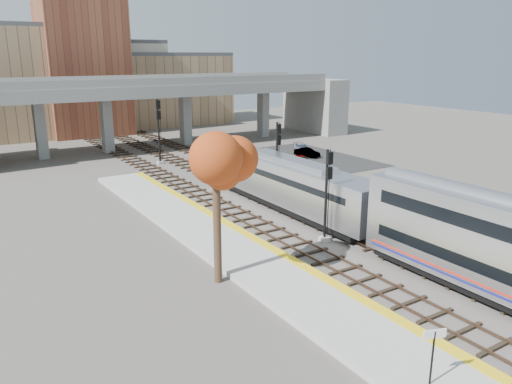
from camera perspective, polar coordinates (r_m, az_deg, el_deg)
ground at (r=31.77m, az=15.29°, el=-7.81°), size 160.00×160.00×0.00m
platform at (r=27.16m, az=4.68°, el=-11.01°), size 4.50×60.00×0.35m
yellow_strip at (r=28.17m, az=7.83°, el=-9.69°), size 0.70×60.00×0.01m
tracks at (r=41.09m, az=3.34°, el=-1.82°), size 10.70×95.00×0.25m
overpass at (r=70.03m, az=-9.72°, el=9.95°), size 54.00×12.00×9.50m
buildings_far at (r=89.09m, az=-17.55°, el=11.94°), size 43.00×21.00×20.60m
parking_lot at (r=60.73m, az=4.85°, el=3.77°), size 14.00×18.00×0.04m
locomotive at (r=40.06m, az=3.97°, el=0.99°), size 3.02×19.05×4.10m
signal_mast_near at (r=33.41m, az=8.06°, el=-0.79°), size 0.60×0.64×6.33m
signal_mast_mid at (r=44.79m, az=2.43°, el=3.68°), size 0.60×0.64×6.51m
signal_mast_far at (r=58.33m, az=-11.04°, el=6.81°), size 0.60×0.64×7.46m
station_sign at (r=20.16m, az=19.63°, el=-16.18°), size 0.86×0.36×2.27m
tree at (r=26.21m, az=-4.62°, el=3.16°), size 3.60×3.60×9.03m
car_a at (r=57.43m, az=5.31°, el=3.66°), size 1.54×3.31×1.10m
car_b at (r=61.96m, az=5.86°, el=4.51°), size 2.01×3.52×1.10m
car_c at (r=64.89m, az=5.26°, el=5.01°), size 2.73×3.99×1.07m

